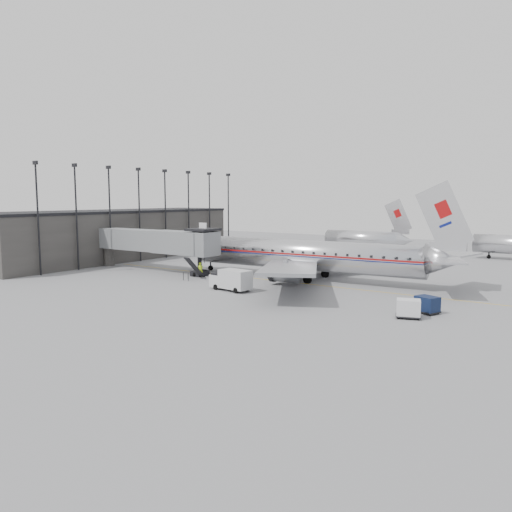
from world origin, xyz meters
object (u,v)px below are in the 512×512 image
(airliner, at_px, (308,255))
(baggage_cart_white, at_px, (408,308))
(baggage_cart_navy, at_px, (427,304))
(ramp_worker, at_px, (200,270))
(service_van, at_px, (231,279))

(airliner, relative_size, baggage_cart_white, 15.82)
(baggage_cart_navy, bearing_deg, ramp_worker, -165.08)
(airliner, height_order, service_van, airliner)
(baggage_cart_navy, height_order, ramp_worker, ramp_worker)
(airliner, xyz_separation_m, baggage_cart_navy, (17.95, -10.68, -2.28))
(service_van, bearing_deg, ramp_worker, 156.74)
(baggage_cart_navy, relative_size, ramp_worker, 1.26)
(baggage_cart_navy, bearing_deg, service_van, -154.03)
(baggage_cart_white, xyz_separation_m, ramp_worker, (-29.82, 7.38, 0.09))
(airliner, distance_m, baggage_cart_white, 21.85)
(airliner, height_order, ramp_worker, airliner)
(baggage_cart_navy, distance_m, ramp_worker, 31.03)
(service_van, bearing_deg, baggage_cart_white, 2.76)
(baggage_cart_white, height_order, ramp_worker, ramp_worker)
(ramp_worker, bearing_deg, service_van, -69.60)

